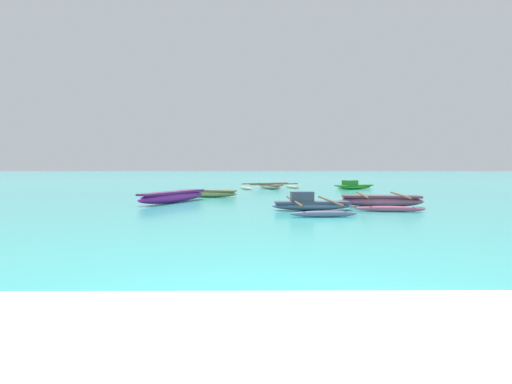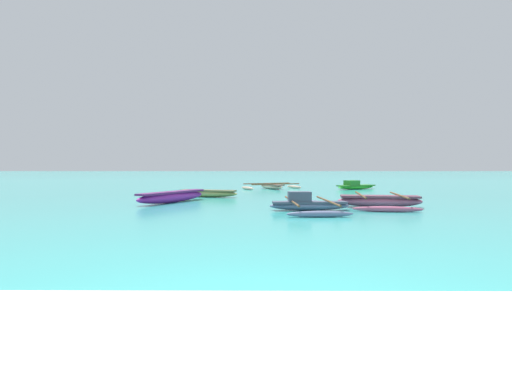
# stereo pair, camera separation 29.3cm
# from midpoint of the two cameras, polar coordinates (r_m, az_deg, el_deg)

# --- Properties ---
(ground_plane) EXTENTS (240.00, 240.00, 0.00)m
(ground_plane) POSITION_cam_midpoint_polar(r_m,az_deg,el_deg) (3.82, 2.68, -20.20)
(ground_plane) COLOR #38ADA8
(moored_boat_0) EXTENTS (4.22, 3.35, 0.39)m
(moored_boat_0) POSITION_cam_midpoint_polar(r_m,az_deg,el_deg) (27.04, 1.69, 0.82)
(moored_boat_0) COLOR beige
(moored_boat_0) RESTS_ON ground_plane
(moored_boat_1) EXTENTS (2.83, 4.11, 0.66)m
(moored_boat_1) POSITION_cam_midpoint_polar(r_m,az_deg,el_deg) (14.10, 7.20, -1.74)
(moored_boat_1) COLOR slate
(moored_boat_1) RESTS_ON ground_plane
(moored_boat_2) EXTENTS (2.43, 3.91, 0.48)m
(moored_boat_2) POSITION_cam_midpoint_polar(r_m,az_deg,el_deg) (17.29, -12.24, -0.62)
(moored_boat_2) COLOR purple
(moored_boat_2) RESTS_ON ground_plane
(moored_boat_3) EXTENTS (3.11, 1.42, 0.36)m
(moored_boat_3) POSITION_cam_midpoint_polar(r_m,az_deg,el_deg) (20.06, -7.26, -0.15)
(moored_boat_3) COLOR tan
(moored_boat_3) RESTS_ON ground_plane
(moored_boat_4) EXTENTS (3.05, 2.23, 0.60)m
(moored_boat_4) POSITION_cam_midpoint_polar(r_m,az_deg,el_deg) (27.58, 13.45, 0.84)
(moored_boat_4) COLOR green
(moored_boat_4) RESTS_ON ground_plane
(moored_boat_5) EXTENTS (3.19, 3.77, 0.50)m
(moored_boat_5) POSITION_cam_midpoint_polar(r_m,az_deg,el_deg) (15.80, 16.90, -1.22)
(moored_boat_5) COLOR #A85071
(moored_boat_5) RESTS_ON ground_plane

